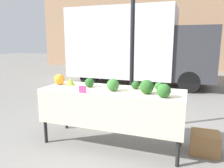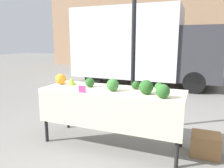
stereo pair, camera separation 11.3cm
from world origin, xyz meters
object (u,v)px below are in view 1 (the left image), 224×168
parked_truck (136,45)px  orange_cauliflower (59,79)px  price_sign (83,89)px  produce_crate (205,143)px

parked_truck → orange_cauliflower: parked_truck is taller
price_sign → parked_truck: bearing=95.9°
parked_truck → price_sign: parked_truck is taller
price_sign → produce_crate: price_sign is taller
parked_truck → produce_crate: 5.23m
orange_cauliflower → price_sign: 0.74m
orange_cauliflower → produce_crate: orange_cauliflower is taller
orange_cauliflower → produce_crate: bearing=3.1°
orange_cauliflower → price_sign: bearing=-32.6°
parked_truck → orange_cauliflower: bearing=-91.1°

